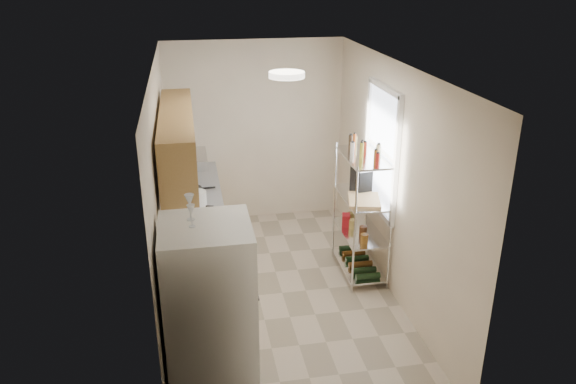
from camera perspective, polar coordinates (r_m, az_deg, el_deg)
The scene contains 16 objects.
room at distance 6.00m, azimuth -0.64°, elevation 0.33°, with size 2.52×4.42×2.62m.
counter_run at distance 6.68m, azimuth -9.08°, elevation -5.58°, with size 0.63×3.51×0.90m.
upper_cabinets at distance 5.85m, azimuth -11.10°, elevation 4.63°, with size 0.33×2.20×0.72m, color #AC8249.
range_hood at distance 6.74m, azimuth -10.38°, elevation 3.27°, with size 0.50×0.60×0.12m, color #B7BABC.
window at distance 6.54m, azimuth 9.49°, elevation 4.21°, with size 0.06×1.00×1.46m, color white.
bakers_rack at distance 6.57m, azimuth 7.60°, elevation 0.31°, with size 0.45×0.90×1.73m.
ceiling_dome at distance 5.36m, azimuth -0.13°, elevation 11.84°, with size 0.34×0.34×0.06m, color white.
refrigerator at distance 4.70m, azimuth -7.87°, elevation -12.82°, with size 0.70×0.70×1.71m, color white.
wine_glass_a at distance 4.34m, azimuth -9.94°, elevation -1.54°, with size 0.07×0.07×0.21m, color silver, non-canonical shape.
wine_glass_b at distance 4.23m, azimuth -9.79°, elevation -2.41°, with size 0.06×0.06×0.18m, color silver, non-canonical shape.
rice_cooker at distance 6.60m, azimuth -9.30°, elevation -0.74°, with size 0.24×0.24×0.19m, color white.
frying_pan_large at distance 6.64m, azimuth -10.07°, elevation -1.32°, with size 0.27×0.27×0.05m, color black.
frying_pan_small at distance 7.10m, azimuth -9.66°, elevation 0.28°, with size 0.23×0.23×0.05m, color black.
cutting_board at distance 6.47m, azimuth 7.74°, elevation -0.81°, with size 0.35×0.46×0.03m, color tan.
espresso_machine at distance 6.72m, azimuth 7.44°, elevation 1.32°, with size 0.17×0.26×0.30m, color black.
storage_bag at distance 6.88m, azimuth 5.91°, elevation -2.85°, with size 0.09×0.13×0.15m, color #A2141B.
Camera 1 is at (-0.94, -5.49, 3.53)m, focal length 35.00 mm.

